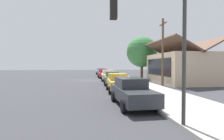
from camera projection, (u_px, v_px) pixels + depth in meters
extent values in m
plane|color=#38383D|center=(89.00, 80.00, 28.48)|extent=(120.00, 120.00, 0.00)
cube|color=#A3A099|center=(125.00, 79.00, 29.13)|extent=(60.00, 4.20, 0.16)
cube|color=#8CB7E0|center=(100.00, 72.00, 45.58)|extent=(4.89, 1.86, 0.70)
cube|color=#779CBE|center=(100.00, 69.00, 46.04)|extent=(2.37, 1.58, 0.56)
cylinder|color=black|center=(104.00, 73.00, 44.22)|extent=(0.67, 0.24, 0.66)
cylinder|color=black|center=(97.00, 73.00, 43.97)|extent=(0.67, 0.24, 0.66)
cylinder|color=black|center=(103.00, 73.00, 47.20)|extent=(0.67, 0.24, 0.66)
cylinder|color=black|center=(96.00, 73.00, 46.95)|extent=(0.67, 0.24, 0.66)
cube|color=navy|center=(102.00, 73.00, 40.04)|extent=(4.52, 1.95, 0.70)
cube|color=navy|center=(102.00, 70.00, 40.47)|extent=(2.20, 1.63, 0.56)
cylinder|color=black|center=(106.00, 75.00, 38.74)|extent=(0.67, 0.25, 0.66)
cylinder|color=black|center=(98.00, 75.00, 38.62)|extent=(0.67, 0.25, 0.66)
cylinder|color=black|center=(106.00, 74.00, 41.48)|extent=(0.67, 0.25, 0.66)
cylinder|color=black|center=(98.00, 74.00, 41.37)|extent=(0.67, 0.25, 0.66)
cube|color=red|center=(104.00, 74.00, 33.81)|extent=(4.90, 1.88, 0.70)
cube|color=#A9272B|center=(103.00, 71.00, 34.28)|extent=(2.36, 1.64, 0.56)
cylinder|color=black|center=(109.00, 76.00, 32.43)|extent=(0.66, 0.23, 0.66)
cylinder|color=black|center=(99.00, 77.00, 32.20)|extent=(0.66, 0.23, 0.66)
cylinder|color=black|center=(108.00, 76.00, 35.44)|extent=(0.66, 0.23, 0.66)
cylinder|color=black|center=(98.00, 76.00, 35.21)|extent=(0.66, 0.23, 0.66)
cube|color=silver|center=(108.00, 76.00, 27.87)|extent=(4.74, 1.94, 0.70)
cube|color=beige|center=(108.00, 72.00, 28.31)|extent=(2.30, 1.64, 0.56)
cylinder|color=black|center=(114.00, 79.00, 26.50)|extent=(0.67, 0.24, 0.66)
cylinder|color=black|center=(102.00, 79.00, 26.36)|extent=(0.67, 0.24, 0.66)
cylinder|color=black|center=(113.00, 78.00, 29.39)|extent=(0.67, 0.24, 0.66)
cylinder|color=black|center=(102.00, 78.00, 29.25)|extent=(0.67, 0.24, 0.66)
cube|color=olive|center=(112.00, 79.00, 22.08)|extent=(4.47, 1.97, 0.70)
cube|color=#61683C|center=(112.00, 74.00, 22.50)|extent=(2.18, 1.65, 0.56)
cylinder|color=black|center=(121.00, 83.00, 20.80)|extent=(0.67, 0.25, 0.66)
cylinder|color=black|center=(105.00, 83.00, 20.68)|extent=(0.67, 0.25, 0.66)
cylinder|color=black|center=(118.00, 81.00, 23.51)|extent=(0.67, 0.25, 0.66)
cylinder|color=black|center=(104.00, 81.00, 23.39)|extent=(0.67, 0.25, 0.66)
cube|color=gold|center=(118.00, 84.00, 16.21)|extent=(4.35, 1.79, 0.70)
cube|color=gold|center=(118.00, 77.00, 16.63)|extent=(2.10, 1.55, 0.56)
cylinder|color=black|center=(131.00, 90.00, 14.98)|extent=(0.66, 0.23, 0.66)
cylinder|color=black|center=(110.00, 90.00, 14.81)|extent=(0.66, 0.23, 0.66)
cylinder|color=black|center=(125.00, 86.00, 17.64)|extent=(0.66, 0.23, 0.66)
cylinder|color=black|center=(107.00, 86.00, 17.47)|extent=(0.66, 0.23, 0.66)
cube|color=#2D3035|center=(132.00, 94.00, 10.61)|extent=(4.80, 1.94, 0.70)
cube|color=#27292D|center=(130.00, 82.00, 11.06)|extent=(2.34, 1.62, 0.56)
cylinder|color=black|center=(157.00, 105.00, 9.32)|extent=(0.67, 0.25, 0.66)
cylinder|color=black|center=(124.00, 106.00, 9.04)|extent=(0.67, 0.25, 0.66)
cylinder|color=black|center=(139.00, 96.00, 12.21)|extent=(0.67, 0.25, 0.66)
cylinder|color=black|center=(113.00, 96.00, 11.93)|extent=(0.67, 0.25, 0.66)
cube|color=#CCB293|center=(181.00, 68.00, 24.14)|extent=(9.62, 6.18, 3.82)
cube|color=black|center=(158.00, 67.00, 23.77)|extent=(7.69, 0.08, 2.14)
cube|color=brown|center=(170.00, 47.00, 23.88)|extent=(10.22, 3.38, 1.90)
cube|color=brown|center=(192.00, 48.00, 24.25)|extent=(10.22, 3.38, 1.90)
cylinder|color=brown|center=(142.00, 70.00, 31.36)|extent=(0.44, 0.44, 3.17)
sphere|color=#38753D|center=(142.00, 52.00, 31.28)|extent=(5.21, 5.21, 5.21)
cylinder|color=#383833|center=(184.00, 59.00, 6.71)|extent=(0.14, 0.14, 5.20)
cube|color=black|center=(114.00, 8.00, 6.36)|extent=(0.28, 0.24, 0.80)
sphere|color=red|center=(113.00, 1.00, 6.50)|extent=(0.16, 0.16, 0.16)
sphere|color=yellow|center=(113.00, 9.00, 6.51)|extent=(0.16, 0.16, 0.16)
sphere|color=green|center=(113.00, 16.00, 6.51)|extent=(0.16, 0.16, 0.16)
cylinder|color=brown|center=(163.00, 52.00, 20.41)|extent=(0.24, 0.24, 7.50)
cube|color=brown|center=(163.00, 24.00, 20.33)|extent=(1.80, 0.12, 0.12)
cylinder|color=red|center=(117.00, 78.00, 27.95)|extent=(0.22, 0.22, 0.55)
sphere|color=red|center=(117.00, 75.00, 27.94)|extent=(0.18, 0.18, 0.18)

